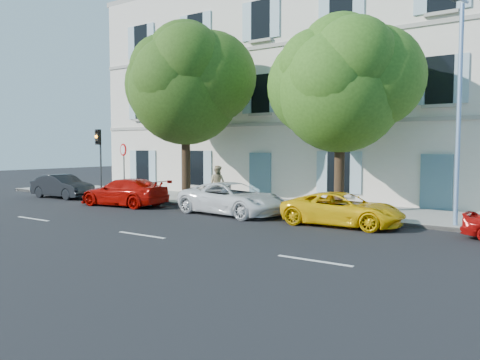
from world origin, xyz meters
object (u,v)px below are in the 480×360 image
Objects in this scene: car_white_coupe at (232,199)px; tree_left at (185,89)px; tree_right at (340,90)px; car_yellow_supercar at (343,209)px; pedestrian_a at (186,182)px; traffic_light at (99,147)px; road_sign at (124,158)px; car_red_coupe at (124,192)px; car_dark_sedan at (62,186)px; street_lamp at (459,100)px; pedestrian_b at (217,183)px.

car_white_coupe is 0.56× the size of tree_left.
tree_left is 1.12× the size of tree_right.
pedestrian_a is at bearing 70.59° from car_yellow_supercar.
tree_left is 6.57m from traffic_light.
road_sign is at bearing 86.10° from car_white_coupe.
tree_left reaches higher than car_yellow_supercar.
car_red_coupe is at bearing -165.58° from tree_right.
car_white_coupe is at bearing -152.84° from tree_right.
car_dark_sedan is at bearing 87.34° from car_yellow_supercar.
tree_right is at bearing 170.41° from street_lamp.
road_sign reaches higher than car_red_coupe.
pedestrian_a is at bearing 174.01° from tree_right.
car_yellow_supercar is at bearing 162.20° from pedestrian_a.
car_red_coupe is at bearing -124.85° from tree_left.
car_red_coupe is 10.78m from car_yellow_supercar.
car_white_coupe is at bearing -7.81° from traffic_light.
tree_right is 4.37× the size of pedestrian_b.
street_lamp is at bearing 172.60° from pedestrian_b.
street_lamp reaches higher than road_sign.
pedestrian_a is at bearing -6.26° from pedestrian_b.
road_sign is at bearing 3.05° from traffic_light.
street_lamp reaches higher than car_white_coupe.
pedestrian_a is at bearing 172.81° from street_lamp.
tree_left is at bearing 6.58° from road_sign.
pedestrian_b is (-11.09, 1.44, -3.32)m from street_lamp.
tree_right reaches higher than car_yellow_supercar.
pedestrian_a reaches higher than car_red_coupe.
pedestrian_a is (-9.92, 2.96, 0.37)m from car_yellow_supercar.
car_white_coupe is 1.32× the size of traffic_light.
tree_left is 4.90× the size of pedestrian_b.
road_sign reaches higher than pedestrian_a.
road_sign is (-12.07, -0.50, -2.84)m from tree_right.
tree_right is at bearing 22.96° from car_yellow_supercar.
car_yellow_supercar is at bearing -159.79° from street_lamp.
street_lamp is at bearing -3.26° from tree_left.
tree_left is 4.90m from pedestrian_b.
car_white_coupe is 0.63× the size of tree_right.
car_white_coupe is at bearing 148.95° from pedestrian_a.
car_yellow_supercar is 0.58× the size of street_lamp.
road_sign is (-8.20, 1.48, 1.53)m from car_white_coupe.
car_white_coupe is 6.16m from tree_right.
traffic_light is 2.25× the size of pedestrian_a.
traffic_light is (-5.88, -0.56, -2.87)m from tree_left.
tree_left is at bearing 74.82° from car_yellow_supercar.
tree_right is 14.14m from traffic_light.
car_red_coupe is 1.59× the size of road_sign.
street_lamp is (14.23, 1.77, 3.69)m from car_red_coupe.
pedestrian_b reaches higher than pedestrian_a.
tree_left reaches higher than pedestrian_a.
traffic_light reaches higher than road_sign.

